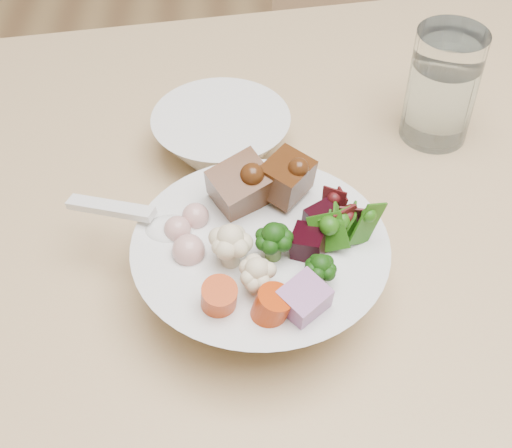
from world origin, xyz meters
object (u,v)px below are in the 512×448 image
Objects in this scene: dining_table at (441,271)px; side_bowl at (221,136)px; water_glass at (441,91)px; chair_far at (361,97)px; food_bowl at (262,264)px.

side_bowl reaches higher than dining_table.
dining_table is 11.49× the size of side_bowl.
water_glass is at bearing 78.42° from dining_table.
side_bowl is at bearing -110.68° from chair_far.
water_glass reaches higher than chair_far.
water_glass is (0.01, 0.14, 0.14)m from dining_table.
food_bowl is (-0.23, -0.73, 0.35)m from chair_far.
dining_table is 0.24m from food_bowl.
chair_far is (0.03, 0.65, -0.23)m from dining_table.
water_glass is 0.87× the size of side_bowl.
side_bowl reaches higher than chair_far.
food_bowl reaches higher than chair_far.
water_glass reaches higher than side_bowl.
chair_far is 0.68m from side_bowl.
water_glass is 0.25m from side_bowl.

